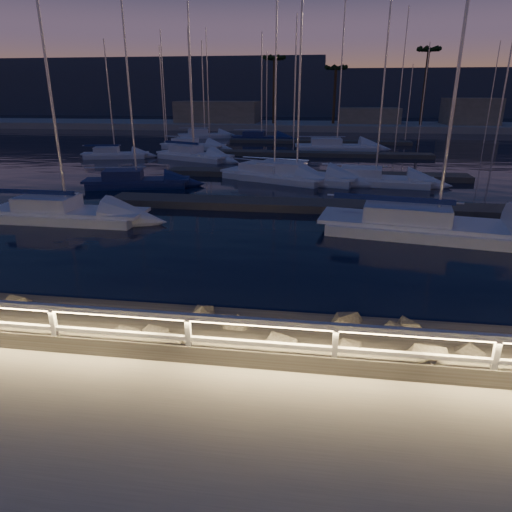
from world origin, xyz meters
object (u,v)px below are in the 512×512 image
Objects in this scene: guard_rail at (281,333)px; sailboat_n at (260,137)px; sailboat_d at (430,225)px; sailboat_m at (203,135)px; sailboat_b at (63,212)px; sailboat_e at (113,154)px; sailboat_j at (191,145)px; sailboat_i at (193,155)px; sailboat_c at (372,178)px; sailboat_a at (134,181)px; sailboat_f at (294,175)px; sailboat_k at (335,146)px; sailboat_g at (272,174)px.

sailboat_n reaches higher than guard_rail.
sailboat_d is 1.36× the size of sailboat_m.
sailboat_d reaches higher than sailboat_m.
sailboat_e is at bearing 109.82° from sailboat_b.
sailboat_i is at bearing -62.28° from sailboat_j.
sailboat_n is (-13.04, 40.53, -0.04)m from sailboat_d.
sailboat_c is 1.04× the size of sailboat_j.
sailboat_a is 0.88× the size of sailboat_i.
sailboat_j is (-12.62, 18.26, -0.05)m from sailboat_f.
sailboat_f reaches higher than sailboat_b.
sailboat_k is at bearing 59.90° from sailboat_i.
sailboat_b is 1.06× the size of sailboat_j.
sailboat_k reaches higher than sailboat_a.
sailboat_f reaches higher than sailboat_n.
sailboat_d is at bearing -45.63° from sailboat_f.
sailboat_i is 0.87× the size of sailboat_k.
sailboat_k is at bearing 67.39° from sailboat_b.
sailboat_b is (-11.74, 12.00, -0.94)m from guard_rail.
sailboat_c is at bearing -8.36° from sailboat_i.
sailboat_d reaches higher than sailboat_k.
sailboat_f is 1.13× the size of sailboat_n.
sailboat_f is at bearing 128.69° from sailboat_d.
guard_rail is 2.90× the size of sailboat_k.
sailboat_e is 21.44m from sailboat_m.
sailboat_g reaches higher than sailboat_j.
sailboat_b is at bearing -136.08° from sailboat_c.
sailboat_i reaches higher than sailboat_c.
sailboat_m is (-1.84, 12.57, 0.02)m from sailboat_j.
sailboat_k reaches higher than sailboat_i.
sailboat_n is (4.12, 40.58, -0.00)m from sailboat_b.
sailboat_c is at bearing -66.01° from sailboat_n.
sailboat_g is (8.84, 12.29, -0.01)m from sailboat_b.
guard_rail is at bearing -79.74° from sailboat_n.
sailboat_i is at bearing 90.08° from sailboat_b.
sailboat_b is at bearing -118.35° from sailboat_k.
sailboat_e is at bearing 106.21° from sailboat_a.
sailboat_e is at bearing 174.42° from sailboat_g.
sailboat_f is (10.41, 12.10, 0.03)m from sailboat_b.
sailboat_m is (-4.40, 21.10, -0.02)m from sailboat_i.
sailboat_g is at bearing 96.81° from guard_rail.
sailboat_f is at bearing 6.14° from sailboat_a.
sailboat_f is at bearing -44.33° from sailboat_j.
sailboat_k is at bearing -43.09° from sailboat_n.
sailboat_m is at bearing 125.76° from sailboat_d.
sailboat_k is (-2.19, 19.39, 0.05)m from sailboat_c.
sailboat_n is (11.54, 18.83, 0.04)m from sailboat_e.
sailboat_a is at bearing 90.03° from sailboat_b.
sailboat_c is 1.04× the size of sailboat_m.
sailboat_n reaches higher than sailboat_a.
sailboat_d is at bearing -88.17° from sailboat_k.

